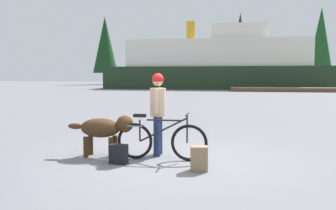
{
  "coord_description": "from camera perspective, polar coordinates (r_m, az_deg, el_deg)",
  "views": [
    {
      "loc": [
        1.13,
        -6.37,
        1.62
      ],
      "look_at": [
        -0.09,
        0.69,
        1.0
      ],
      "focal_mm": 36.56,
      "sensor_mm": 36.0,
      "label": 1
    }
  ],
  "objects": [
    {
      "name": "bicycle",
      "position": [
        6.58,
        -1.19,
        -5.9
      ],
      "size": [
        1.76,
        0.44,
        0.91
      ],
      "color": "black",
      "rests_on": "ground_plane"
    },
    {
      "name": "dock_pier",
      "position": [
        36.67,
        20.55,
        2.42
      ],
      "size": [
        12.9,
        2.53,
        0.4
      ],
      "primitive_type": "cube",
      "color": "brown",
      "rests_on": "ground_plane"
    },
    {
      "name": "ferry_boat",
      "position": [
        42.87,
        8.25,
        6.57
      ],
      "size": [
        26.7,
        7.57,
        8.27
      ],
      "color": "#1E331E",
      "rests_on": "ground_plane"
    },
    {
      "name": "person_cyclist",
      "position": [
        6.9,
        -1.69,
        -0.26
      ],
      "size": [
        0.32,
        0.53,
        1.66
      ],
      "color": "navy",
      "rests_on": "ground_plane"
    },
    {
      "name": "pine_tree_far_left",
      "position": [
        62.22,
        -10.44,
        9.82
      ],
      "size": [
        4.34,
        4.34,
        11.91
      ],
      "color": "#4C331E",
      "rests_on": "ground_plane"
    },
    {
      "name": "pine_tree_far_right",
      "position": [
        58.5,
        24.12,
        10.01
      ],
      "size": [
        3.55,
        3.55,
        12.05
      ],
      "color": "#4C331E",
      "rests_on": "ground_plane"
    },
    {
      "name": "ground_plane",
      "position": [
        6.67,
        -0.26,
        -9.11
      ],
      "size": [
        160.0,
        160.0,
        0.0
      ],
      "primitive_type": "plane",
      "color": "slate"
    },
    {
      "name": "backpack",
      "position": [
        5.9,
        5.2,
        -8.88
      ],
      "size": [
        0.31,
        0.25,
        0.42
      ],
      "primitive_type": "cube",
      "rotation": [
        0.0,
        0.0,
        0.17
      ],
      "color": "#8C7251",
      "rests_on": "ground_plane"
    },
    {
      "name": "dog",
      "position": [
        6.93,
        -10.55,
        -3.88
      ],
      "size": [
        1.36,
        0.45,
        0.84
      ],
      "color": "#472D19",
      "rests_on": "ground_plane"
    },
    {
      "name": "pine_tree_center",
      "position": [
        56.99,
        11.9,
        10.48
      ],
      "size": [
        3.05,
        3.05,
        11.62
      ],
      "color": "#4C331E",
      "rests_on": "ground_plane"
    },
    {
      "name": "handbag_pannier",
      "position": [
        6.41,
        -8.24,
        -8.09
      ],
      "size": [
        0.34,
        0.22,
        0.36
      ],
      "primitive_type": "cube",
      "rotation": [
        0.0,
        0.0,
        -0.13
      ],
      "color": "black",
      "rests_on": "ground_plane"
    }
  ]
}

